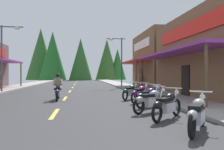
# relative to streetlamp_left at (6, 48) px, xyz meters

# --- Properties ---
(ground) EXTENTS (10.22, 75.12, 0.10)m
(ground) POSITION_rel_streetlamp_left_xyz_m (5.16, 3.84, -3.71)
(ground) COLOR #38383A
(sidewalk_left) EXTENTS (2.69, 75.12, 0.12)m
(sidewalk_left) POSITION_rel_streetlamp_left_xyz_m (-1.29, 3.84, -3.60)
(sidewalk_left) COLOR #9E9991
(sidewalk_left) RESTS_ON ground
(sidewalk_right) EXTENTS (2.69, 75.12, 0.12)m
(sidewalk_right) POSITION_rel_streetlamp_left_xyz_m (11.62, 3.84, -3.60)
(sidewalk_right) COLOR #9E9991
(sidewalk_right) RESTS_ON ground
(centerline_dashes) EXTENTS (0.16, 50.87, 0.01)m
(centerline_dashes) POSITION_rel_streetlamp_left_xyz_m (5.16, 7.11, -3.66)
(centerline_dashes) COLOR #E0C64C
(centerline_dashes) RESTS_ON ground
(storefront_right_far) EXTENTS (8.83, 9.24, 6.22)m
(storefront_right_far) POSITION_rel_streetlamp_left_xyz_m (16.44, 5.57, -0.56)
(storefront_right_far) COLOR brown
(storefront_right_far) RESTS_ON ground
(streetlamp_left) EXTENTS (2.12, 0.30, 5.53)m
(streetlamp_left) POSITION_rel_streetlamp_left_xyz_m (0.00, 0.00, 0.00)
(streetlamp_left) COLOR #474C51
(streetlamp_left) RESTS_ON ground
(streetlamp_right) EXTENTS (2.12, 0.30, 5.62)m
(streetlamp_right) POSITION_rel_streetlamp_left_xyz_m (10.33, 5.65, 0.05)
(streetlamp_right) COLOR #474C51
(streetlamp_right) RESTS_ON ground
(motorcycle_parked_right_0) EXTENTS (1.38, 1.76, 1.04)m
(motorcycle_parked_right_0) POSITION_rel_streetlamp_left_xyz_m (9.16, -14.25, -3.17)
(motorcycle_parked_right_0) COLOR black
(motorcycle_parked_right_0) RESTS_ON ground
(motorcycle_parked_right_1) EXTENTS (1.60, 1.56, 1.04)m
(motorcycle_parked_right_1) POSITION_rel_streetlamp_left_xyz_m (9.00, -12.54, -3.17)
(motorcycle_parked_right_1) COLOR black
(motorcycle_parked_right_1) RESTS_ON ground
(motorcycle_parked_right_2) EXTENTS (1.82, 1.29, 1.04)m
(motorcycle_parked_right_2) POSITION_rel_streetlamp_left_xyz_m (8.88, -11.14, -3.17)
(motorcycle_parked_right_2) COLOR black
(motorcycle_parked_right_2) RESTS_ON ground
(motorcycle_parked_right_3) EXTENTS (1.65, 1.51, 1.04)m
(motorcycle_parked_right_3) POSITION_rel_streetlamp_left_xyz_m (9.25, -9.64, -3.17)
(motorcycle_parked_right_3) COLOR black
(motorcycle_parked_right_3) RESTS_ON ground
(motorcycle_parked_right_4) EXTENTS (1.44, 1.71, 1.04)m
(motorcycle_parked_right_4) POSITION_rel_streetlamp_left_xyz_m (9.29, -7.91, -3.17)
(motorcycle_parked_right_4) COLOR black
(motorcycle_parked_right_4) RESTS_ON ground
(motorcycle_parked_right_5) EXTENTS (1.38, 1.76, 1.04)m
(motorcycle_parked_right_5) POSITION_rel_streetlamp_left_xyz_m (9.08, -6.48, -3.17)
(motorcycle_parked_right_5) COLOR black
(motorcycle_parked_right_5) RESTS_ON ground
(rider_cruising_lead) EXTENTS (0.60, 2.14, 1.57)m
(rider_cruising_lead) POSITION_rel_streetlamp_left_xyz_m (4.80, -6.25, -3.01)
(rider_cruising_lead) COLOR black
(rider_cruising_lead) RESTS_ON ground
(pedestrian_browsing) EXTENTS (0.55, 0.36, 1.61)m
(pedestrian_browsing) POSITION_rel_streetlamp_left_xyz_m (12.62, 4.37, -2.74)
(pedestrian_browsing) COLOR #726659
(pedestrian_browsing) RESTS_ON ground
(treeline_backdrop) EXTENTS (27.40, 12.75, 13.97)m
(treeline_backdrop) POSITION_rel_streetlamp_left_xyz_m (3.04, 42.38, 2.27)
(treeline_backdrop) COLOR #325A23
(treeline_backdrop) RESTS_ON ground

